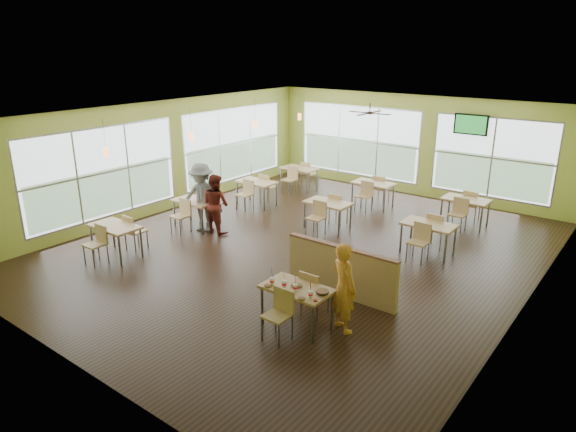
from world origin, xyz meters
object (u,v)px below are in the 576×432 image
at_px(man_plaid, 344,287).
at_px(food_basket, 322,292).
at_px(half_wall_divider, 341,271).
at_px(main_table, 297,294).

height_order(man_plaid, food_basket, man_plaid).
relative_size(half_wall_divider, man_plaid, 1.50).
bearing_deg(main_table, man_plaid, 29.56).
xyz_separation_m(man_plaid, food_basket, (-0.22, -0.32, -0.02)).
height_order(main_table, food_basket, main_table).
height_order(main_table, man_plaid, man_plaid).
xyz_separation_m(main_table, half_wall_divider, (0.00, 1.45, -0.11)).
relative_size(main_table, man_plaid, 0.95).
bearing_deg(main_table, food_basket, 8.72).
relative_size(half_wall_divider, food_basket, 10.47).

